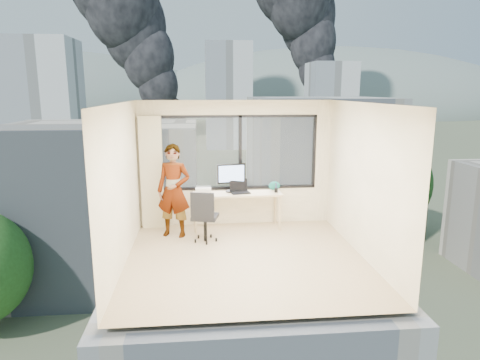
{
  "coord_description": "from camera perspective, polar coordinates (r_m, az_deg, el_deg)",
  "views": [
    {
      "loc": [
        -0.75,
        -6.75,
        2.8
      ],
      "look_at": [
        0.0,
        1.0,
        1.15
      ],
      "focal_mm": 31.88,
      "sensor_mm": 36.0,
      "label": 1
    }
  ],
  "objects": [
    {
      "name": "chair",
      "position": [
        8.01,
        -4.69,
        -4.72
      ],
      "size": [
        0.62,
        0.62,
        1.01
      ],
      "primitive_type": null,
      "rotation": [
        0.0,
        0.0,
        -0.24
      ],
      "color": "black",
      "rests_on": "floor"
    },
    {
      "name": "monitor",
      "position": [
        8.7,
        -1.18,
        0.33
      ],
      "size": [
        0.6,
        0.22,
        0.59
      ],
      "primitive_type": null,
      "rotation": [
        0.0,
        0.0,
        0.17
      ],
      "color": "black",
      "rests_on": "desk"
    },
    {
      "name": "handbag",
      "position": [
        8.92,
        4.62,
        -0.77
      ],
      "size": [
        0.26,
        0.2,
        0.18
      ],
      "primitive_type": "ellipsoid",
      "rotation": [
        0.0,
        0.0,
        0.37
      ],
      "color": "#0D5042",
      "rests_on": "desk"
    },
    {
      "name": "tree_c",
      "position": [
        53.31,
        19.9,
        -1.53
      ],
      "size": [
        8.4,
        8.4,
        10.0
      ],
      "primitive_type": null,
      "color": "#254D19",
      "rests_on": "exterior_ground"
    },
    {
      "name": "cellphone",
      "position": [
        8.6,
        -4.5,
        -1.83
      ],
      "size": [
        0.12,
        0.05,
        0.01
      ],
      "primitive_type": "cube",
      "rotation": [
        0.0,
        0.0,
        0.0
      ],
      "color": "black",
      "rests_on": "desk"
    },
    {
      "name": "person",
      "position": [
        8.28,
        -8.86,
        -1.43
      ],
      "size": [
        0.75,
        0.6,
        1.8
      ],
      "primitive_type": "imported",
      "rotation": [
        0.0,
        0.0,
        -0.29
      ],
      "color": "#2D2D33",
      "rests_on": "floor"
    },
    {
      "name": "near_bldg_b",
      "position": [
        47.36,
        10.19,
        1.08
      ],
      "size": [
        14.0,
        13.0,
        16.0
      ],
      "primitive_type": "cube",
      "color": "silver",
      "rests_on": "exterior_ground"
    },
    {
      "name": "ceiling",
      "position": [
        6.79,
        0.83,
        10.27
      ],
      "size": [
        4.0,
        4.0,
        0.01
      ],
      "primitive_type": "cube",
      "color": "white",
      "rests_on": "ground"
    },
    {
      "name": "smoke_plume_b",
      "position": [
        186.91,
        12.58,
        19.15
      ],
      "size": [
        30.0,
        18.0,
        70.0
      ],
      "primitive_type": null,
      "color": "black",
      "rests_on": "exterior_ground"
    },
    {
      "name": "far_tower_d",
      "position": [
        167.67,
        -26.55,
        8.76
      ],
      "size": [
        16.0,
        14.0,
        22.0
      ],
      "primitive_type": "cube",
      "color": "silver",
      "rests_on": "exterior_ground"
    },
    {
      "name": "pen_cup",
      "position": [
        8.72,
        4.86,
        -1.37
      ],
      "size": [
        0.08,
        0.08,
        0.09
      ],
      "primitive_type": "cylinder",
      "rotation": [
        0.0,
        0.0,
        -0.07
      ],
      "color": "black",
      "rests_on": "desk"
    },
    {
      "name": "exterior_ground",
      "position": [
        127.86,
        -5.16,
        4.39
      ],
      "size": [
        400.0,
        400.0,
        0.04
      ],
      "primitive_type": "cube",
      "color": "#515B3D",
      "rests_on": "ground"
    },
    {
      "name": "game_console",
      "position": [
        8.89,
        -4.92,
        -1.16
      ],
      "size": [
        0.33,
        0.28,
        0.08
      ],
      "primitive_type": "cube",
      "rotation": [
        0.0,
        0.0,
        -0.04
      ],
      "color": "white",
      "rests_on": "desk"
    },
    {
      "name": "far_tower_a",
      "position": [
        107.4,
        -24.48,
        9.44
      ],
      "size": [
        14.0,
        14.0,
        28.0
      ],
      "primitive_type": "cube",
      "color": "silver",
      "rests_on": "exterior_ground"
    },
    {
      "name": "curtain",
      "position": [
        8.84,
        -11.73,
        0.96
      ],
      "size": [
        0.45,
        0.14,
        2.3
      ],
      "primitive_type": "cube",
      "color": "beige",
      "rests_on": "floor"
    },
    {
      "name": "hill_b",
      "position": [
        342.34,
        11.74,
        8.93
      ],
      "size": [
        300.0,
        220.0,
        96.0
      ],
      "primitive_type": "ellipsoid",
      "color": "slate",
      "rests_on": "exterior_ground"
    },
    {
      "name": "floor",
      "position": [
        7.35,
        0.76,
        -10.44
      ],
      "size": [
        4.0,
        4.0,
        0.01
      ],
      "primitive_type": "cube",
      "color": "tan",
      "rests_on": "ground"
    },
    {
      "name": "wall_front",
      "position": [
        5.04,
        3.3,
        -5.39
      ],
      "size": [
        4.0,
        0.01,
        2.6
      ],
      "primitive_type": "cube",
      "color": "beige",
      "rests_on": "ground"
    },
    {
      "name": "laptop",
      "position": [
        8.62,
        0.04,
        -0.97
      ],
      "size": [
        0.44,
        0.46,
        0.24
      ],
      "primitive_type": null,
      "rotation": [
        0.0,
        0.0,
        0.19
      ],
      "color": "black",
      "rests_on": "desk"
    },
    {
      "name": "far_tower_c",
      "position": [
        153.76,
        11.98,
        10.31
      ],
      "size": [
        15.0,
        15.0,
        26.0
      ],
      "primitive_type": "cube",
      "color": "silver",
      "rests_on": "exterior_ground"
    },
    {
      "name": "wall_left",
      "position": [
        7.03,
        -15.64,
        -0.82
      ],
      "size": [
        0.01,
        4.0,
        2.6
      ],
      "primitive_type": "cube",
      "color": "beige",
      "rests_on": "ground"
    },
    {
      "name": "far_tower_b",
      "position": [
        127.06,
        -1.61,
        11.17
      ],
      "size": [
        13.0,
        13.0,
        30.0
      ],
      "primitive_type": "cube",
      "color": "silver",
      "rests_on": "exterior_ground"
    },
    {
      "name": "tree_b",
      "position": [
        28.04,
        4.94,
        -14.08
      ],
      "size": [
        7.6,
        7.6,
        9.0
      ],
      "primitive_type": null,
      "color": "#254D19",
      "rests_on": "exterior_ground"
    },
    {
      "name": "hill_a",
      "position": [
        348.24,
        -25.82,
        8.04
      ],
      "size": [
        288.0,
        216.0,
        90.0
      ],
      "primitive_type": "ellipsoid",
      "color": "slate",
      "rests_on": "exterior_ground"
    },
    {
      "name": "near_bldg_a",
      "position": [
        38.92,
        -17.6,
        -3.18
      ],
      "size": [
        16.0,
        12.0,
        14.0
      ],
      "primitive_type": "cube",
      "color": "beige",
      "rests_on": "exterior_ground"
    },
    {
      "name": "wall_right",
      "position": [
        7.44,
        16.29,
        -0.15
      ],
      "size": [
        0.01,
        4.0,
        2.6
      ],
      "primitive_type": "cube",
      "color": "beige",
      "rests_on": "ground"
    },
    {
      "name": "window_wall",
      "position": [
        8.88,
        -0.3,
        3.71
      ],
      "size": [
        3.3,
        0.16,
        1.55
      ],
      "primitive_type": null,
      "color": "black",
      "rests_on": "ground"
    },
    {
      "name": "desk",
      "position": [
        8.79,
        -0.42,
        -4.06
      ],
      "size": [
        1.8,
        0.6,
        0.75
      ],
      "primitive_type": "cube",
      "color": "tan",
      "rests_on": "floor"
    }
  ]
}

